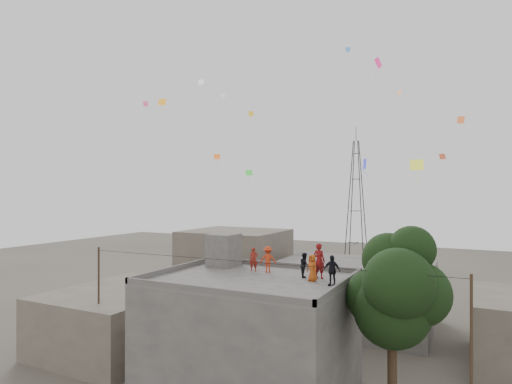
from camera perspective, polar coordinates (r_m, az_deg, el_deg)
main_building at (r=23.96m, az=-0.75°, el=-18.61°), size 10.00×8.00×6.10m
parapet at (r=23.14m, az=-0.75°, el=-11.08°), size 10.00×8.00×0.30m
stair_head_box at (r=26.79m, az=-4.29°, el=-7.73°), size 1.60×1.80×2.00m
neighbor_west at (r=32.06m, az=-17.39°, el=-15.77°), size 8.00×10.00×4.00m
neighbor_north at (r=36.13m, az=12.79°, el=-13.15°), size 12.00×9.00×5.00m
neighbor_northwest at (r=42.17m, az=-2.80°, el=-9.88°), size 9.00×8.00×7.00m
tree at (r=21.47m, az=18.19°, el=-12.34°), size 4.90×4.60×9.10m
utility_line at (r=22.45m, az=-1.11°, el=-17.82°), size 20.12×0.62×7.40m
transmission_tower at (r=61.90m, az=13.20°, el=-1.58°), size 2.97×2.97×20.01m
person_red_adult at (r=23.30m, az=8.42°, el=-9.05°), size 0.76×0.58×1.86m
person_orange_child at (r=22.54m, az=7.52°, el=-9.98°), size 0.80×0.73×1.38m
person_dark_child at (r=23.47m, az=6.52°, el=-9.65°), size 0.74×0.80×1.33m
person_dark_adult at (r=21.57m, az=10.08°, el=-10.26°), size 0.92×0.49×1.50m
person_orange_adult at (r=24.74m, az=1.61°, el=-8.96°), size 1.10×0.88×1.49m
person_red_child at (r=25.07m, az=-0.33°, el=-8.98°), size 0.58×0.48×1.37m
kites at (r=29.39m, az=6.89°, el=9.88°), size 22.21×14.77×10.52m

